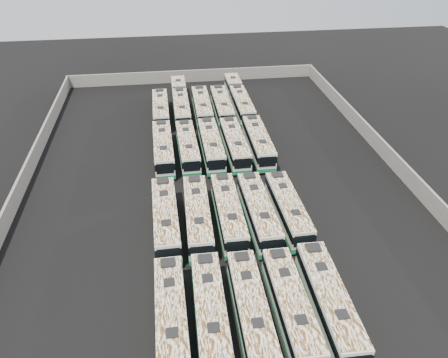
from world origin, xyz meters
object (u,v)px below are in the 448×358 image
(bus_front_far_right, at_px, (329,301))
(bus_midback_far_right, at_px, (258,142))
(bus_midfront_center, at_px, (228,213))
(bus_midback_far_left, at_px, (163,148))
(bus_midback_right, at_px, (235,144))
(bus_back_center, at_px, (202,107))
(bus_front_center, at_px, (251,310))
(bus_midback_center, at_px, (211,145))
(bus_front_right, at_px, (291,306))
(bus_midfront_left, at_px, (198,216))
(bus_back_right, at_px, (222,106))
(bus_front_left, at_px, (211,313))
(bus_back_left, at_px, (180,101))
(bus_midfront_right, at_px, (258,212))
(bus_back_far_right, at_px, (239,98))
(bus_back_far_left, at_px, (161,110))
(bus_midback_left, at_px, (188,147))
(bus_front_far_left, at_px, (172,318))
(bus_midfront_far_left, at_px, (166,218))
(bus_midfront_far_right, at_px, (288,209))

(bus_front_far_right, xyz_separation_m, bus_midback_far_right, (-0.02, 27.28, -0.01))
(bus_midfront_center, height_order, bus_midback_far_left, bus_midback_far_left)
(bus_front_far_right, height_order, bus_midfront_center, bus_front_far_right)
(bus_midback_far_left, distance_m, bus_midback_right, 9.26)
(bus_back_center, bearing_deg, bus_midfront_center, -89.48)
(bus_front_center, relative_size, bus_midback_center, 0.97)
(bus_front_right, relative_size, bus_front_far_right, 0.96)
(bus_midfront_left, relative_size, bus_back_right, 1.01)
(bus_front_right, relative_size, bus_back_center, 0.97)
(bus_front_left, xyz_separation_m, bus_back_left, (0.02, 42.51, -0.03))
(bus_front_right, bearing_deg, bus_midfront_right, 90.06)
(bus_front_left, xyz_separation_m, bus_midback_far_left, (-3.02, 27.23, 0.03))
(bus_midback_center, bearing_deg, bus_front_far_right, -77.51)
(bus_back_far_right, bearing_deg, bus_front_far_right, -90.05)
(bus_midfront_left, height_order, bus_back_far_left, bus_midfront_left)
(bus_midback_left, bearing_deg, bus_back_center, 74.79)
(bus_midback_center, bearing_deg, bus_midfront_center, -90.05)
(bus_midback_left, bearing_deg, bus_back_left, 89.01)
(bus_front_far_left, height_order, bus_midback_far_left, bus_midback_far_left)
(bus_front_center, bearing_deg, bus_back_left, 94.59)
(bus_back_far_right, bearing_deg, bus_midback_far_left, -129.05)
(bus_midback_left, bearing_deg, bus_midfront_far_left, -103.48)
(bus_midfront_right, distance_m, bus_back_left, 30.91)
(bus_midback_far_right, xyz_separation_m, bus_back_left, (-9.38, 15.36, -0.06))
(bus_back_left, bearing_deg, bus_back_right, -24.71)
(bus_midfront_center, distance_m, bus_back_far_right, 30.71)
(bus_midfront_far_left, height_order, bus_midfront_left, bus_midfront_far_left)
(bus_back_center, bearing_deg, bus_midback_far_left, -116.04)
(bus_midback_far_left, height_order, bus_back_right, bus_midback_far_left)
(bus_midfront_left, bearing_deg, bus_back_far_right, 74.06)
(bus_front_center, distance_m, bus_midback_left, 27.45)
(bus_back_left, bearing_deg, bus_back_far_left, -138.47)
(bus_midfront_far_right, relative_size, bus_back_left, 0.64)
(bus_midback_left, bearing_deg, bus_midback_right, -2.55)
(bus_midfront_center, bearing_deg, bus_midback_right, 78.52)
(bus_front_center, height_order, bus_back_far_right, bus_back_far_right)
(bus_front_far_left, bearing_deg, bus_back_far_left, 89.66)
(bus_back_right, bearing_deg, bus_midback_center, -103.97)
(bus_midback_right, height_order, bus_back_far_left, bus_midback_right)
(bus_midfront_left, xyz_separation_m, bus_back_center, (3.10, 27.41, -0.01))
(bus_front_right, xyz_separation_m, bus_back_left, (-6.30, 42.68, -0.01))
(bus_front_far_right, distance_m, bus_midfront_far_right, 12.48)
(bus_front_far_left, height_order, bus_midback_center, bus_midback_center)
(bus_back_far_left, relative_size, bus_back_far_right, 0.64)
(bus_midback_left, distance_m, bus_back_right, 13.82)
(bus_front_center, distance_m, bus_midfront_far_left, 13.92)
(bus_midfront_right, height_order, bus_back_left, bus_midfront_right)
(bus_midfront_right, distance_m, bus_back_far_left, 29.06)
(bus_midback_left, bearing_deg, bus_midfront_left, -91.36)
(bus_midback_center, bearing_deg, bus_back_center, 89.47)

